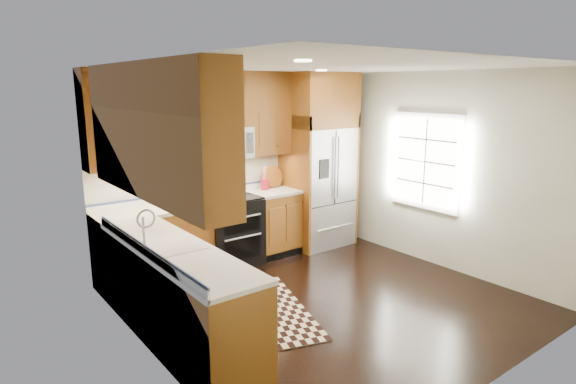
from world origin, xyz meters
TOP-DOWN VIEW (x-y plane):
  - ground at (0.00, 0.00)m, footprint 4.00×4.00m
  - wall_back at (0.00, 2.00)m, footprint 4.00×0.02m
  - wall_left at (-2.00, 0.00)m, footprint 0.02×4.00m
  - wall_right at (2.00, 0.00)m, footprint 0.02×4.00m
  - window at (1.98, 0.20)m, footprint 0.04×1.10m
  - base_cabinets at (-1.23, 0.90)m, footprint 2.85×3.00m
  - countertop at (-1.09, 1.01)m, footprint 2.86×3.01m
  - upper_cabinets at (-1.15, 1.09)m, footprint 2.85×3.00m
  - range at (-0.25, 1.67)m, footprint 0.76×0.67m
  - microwave at (-0.25, 1.80)m, footprint 0.76×0.40m
  - refrigerator at (1.30, 1.63)m, footprint 0.98×0.75m
  - sink_faucet at (-1.73, 0.23)m, footprint 0.54×0.44m
  - rug at (-0.76, 0.23)m, footprint 1.46×1.89m
  - knife_block at (-1.05, 1.82)m, footprint 0.13×0.15m
  - utensil_crock at (0.42, 1.79)m, footprint 0.16×0.16m
  - cutting_board at (0.61, 1.85)m, footprint 0.36×0.36m

SIDE VIEW (x-z plane):
  - ground at x=0.00m, z-range 0.00..0.00m
  - rug at x=-0.76m, z-range 0.00..0.01m
  - base_cabinets at x=-1.23m, z-range 0.00..0.90m
  - range at x=-0.25m, z-range 0.00..0.94m
  - countertop at x=-1.09m, z-range 0.90..0.94m
  - cutting_board at x=0.61m, z-range 0.94..0.96m
  - sink_faucet at x=-1.73m, z-range 0.81..1.18m
  - knife_block at x=-1.05m, z-range 0.92..1.17m
  - utensil_crock at x=0.42m, z-range 0.89..1.22m
  - wall_back at x=0.00m, z-range 0.00..2.60m
  - wall_left at x=-2.00m, z-range 0.00..2.60m
  - wall_right at x=2.00m, z-range 0.00..2.60m
  - refrigerator at x=1.30m, z-range 0.00..2.60m
  - window at x=1.98m, z-range 0.75..2.05m
  - microwave at x=-0.25m, z-range 1.45..1.87m
  - upper_cabinets at x=-1.15m, z-range 1.45..2.60m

